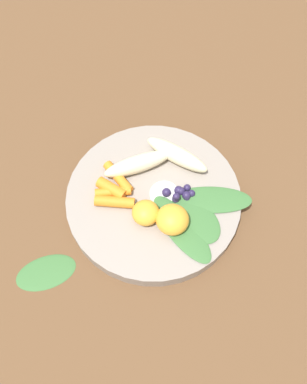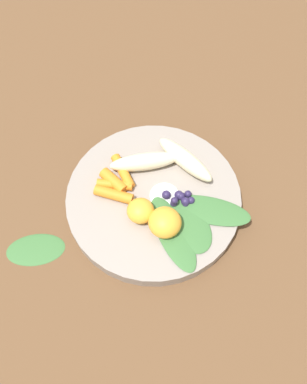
% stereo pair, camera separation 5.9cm
% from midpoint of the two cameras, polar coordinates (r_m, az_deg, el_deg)
% --- Properties ---
extents(ground_plane, '(2.40, 2.40, 0.00)m').
position_cam_midpoint_polar(ground_plane, '(0.63, 2.70, -1.88)').
color(ground_plane, brown).
extents(bowl, '(0.28, 0.28, 0.03)m').
position_cam_midpoint_polar(bowl, '(0.61, 2.75, -1.31)').
color(bowl, gray).
rests_on(bowl, ground_plane).
extents(banana_peeled_left, '(0.09, 0.11, 0.03)m').
position_cam_midpoint_polar(banana_peeled_left, '(0.62, 1.39, 4.30)').
color(banana_peeled_left, beige).
rests_on(banana_peeled_left, bowl).
extents(banana_peeled_right, '(0.06, 0.12, 0.03)m').
position_cam_midpoint_polar(banana_peeled_right, '(0.62, 7.45, 4.60)').
color(banana_peeled_right, beige).
rests_on(banana_peeled_right, bowl).
extents(orange_segment_near, '(0.05, 0.05, 0.04)m').
position_cam_midpoint_polar(orange_segment_near, '(0.56, 4.73, -4.83)').
color(orange_segment_near, '#F4A833').
rests_on(orange_segment_near, bowl).
extents(orange_segment_far, '(0.04, 0.04, 0.03)m').
position_cam_midpoint_polar(orange_segment_far, '(0.57, 0.61, -2.89)').
color(orange_segment_far, '#F4A833').
rests_on(orange_segment_far, bowl).
extents(carrot_front, '(0.05, 0.06, 0.02)m').
position_cam_midpoint_polar(carrot_front, '(0.61, -1.86, 2.86)').
color(carrot_front, orange).
rests_on(carrot_front, bowl).
extents(carrot_mid_left, '(0.03, 0.05, 0.02)m').
position_cam_midpoint_polar(carrot_mid_left, '(0.60, -3.20, 1.37)').
color(carrot_mid_left, orange).
rests_on(carrot_mid_left, bowl).
extents(carrot_mid_right, '(0.04, 0.06, 0.01)m').
position_cam_midpoint_polar(carrot_mid_right, '(0.60, -3.04, 0.85)').
color(carrot_mid_right, orange).
rests_on(carrot_mid_right, bowl).
extents(carrot_rear, '(0.03, 0.06, 0.02)m').
position_cam_midpoint_polar(carrot_rear, '(0.59, -3.14, -0.64)').
color(carrot_rear, orange).
rests_on(carrot_rear, bowl).
extents(blueberry_pile, '(0.04, 0.05, 0.02)m').
position_cam_midpoint_polar(blueberry_pile, '(0.60, 6.76, -1.14)').
color(blueberry_pile, '#2D234C').
rests_on(blueberry_pile, bowl).
extents(coconut_shred_patch, '(0.05, 0.05, 0.00)m').
position_cam_midpoint_polar(coconut_shred_patch, '(0.60, 4.45, -0.85)').
color(coconut_shred_patch, white).
rests_on(coconut_shred_patch, bowl).
extents(kale_leaf_left, '(0.12, 0.13, 0.00)m').
position_cam_midpoint_polar(kale_leaf_left, '(0.57, 5.84, -6.34)').
color(kale_leaf_left, '#3D7038').
rests_on(kale_leaf_left, bowl).
extents(kale_leaf_right, '(0.10, 0.11, 0.00)m').
position_cam_midpoint_polar(kale_leaf_right, '(0.58, 8.21, -5.47)').
color(kale_leaf_right, '#3D7038').
rests_on(kale_leaf_right, bowl).
extents(kale_leaf_rear, '(0.08, 0.13, 0.00)m').
position_cam_midpoint_polar(kale_leaf_rear, '(0.60, 11.23, -2.97)').
color(kale_leaf_rear, '#3D7038').
rests_on(kale_leaf_rear, bowl).
extents(kale_leaf_stray, '(0.09, 0.10, 0.01)m').
position_cam_midpoint_polar(kale_leaf_stray, '(0.61, -14.58, -8.52)').
color(kale_leaf_stray, '#3D7038').
rests_on(kale_leaf_stray, ground_plane).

